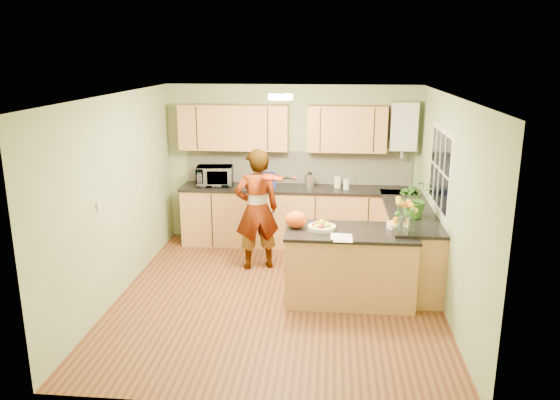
{
  "coord_description": "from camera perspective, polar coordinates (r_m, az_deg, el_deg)",
  "views": [
    {
      "loc": [
        0.62,
        -6.31,
        2.97
      ],
      "look_at": [
        -0.03,
        0.5,
        1.12
      ],
      "focal_mm": 35.0,
      "sensor_mm": 36.0,
      "label": 1
    }
  ],
  "objects": [
    {
      "name": "kettle",
      "position": [
        8.49,
        3.1,
        2.09
      ],
      "size": [
        0.16,
        0.16,
        0.29
      ],
      "rotation": [
        0.0,
        0.0,
        -0.09
      ],
      "color": "#BBBBC0",
      "rests_on": "back_counter"
    },
    {
      "name": "back_counter",
      "position": [
        8.65,
        1.75,
        -1.69
      ],
      "size": [
        3.64,
        0.62,
        0.94
      ],
      "color": "#B28647",
      "rests_on": "floor"
    },
    {
      "name": "orange_bag",
      "position": [
        6.66,
        1.67,
        -2.06
      ],
      "size": [
        0.31,
        0.28,
        0.2
      ],
      "primitive_type": "ellipsoid",
      "rotation": [
        0.0,
        0.0,
        -0.19
      ],
      "color": "#F45114",
      "rests_on": "peninsula_island"
    },
    {
      "name": "light_switch",
      "position": [
        6.5,
        -18.43,
        -0.58
      ],
      "size": [
        0.02,
        0.09,
        0.09
      ],
      "primitive_type": "cube",
      "color": "silver",
      "rests_on": "wall_left"
    },
    {
      "name": "window_right",
      "position": [
        7.19,
        16.34,
        3.1
      ],
      "size": [
        0.01,
        1.3,
        1.05
      ],
      "color": "silver",
      "rests_on": "wall_right"
    },
    {
      "name": "violinist",
      "position": [
        7.61,
        -2.44,
        -1.0
      ],
      "size": [
        0.73,
        0.6,
        1.72
      ],
      "primitive_type": "imported",
      "rotation": [
        0.0,
        0.0,
        3.49
      ],
      "color": "#D9A784",
      "rests_on": "floor"
    },
    {
      "name": "potted_plant",
      "position": [
        7.12,
        13.97,
        0.19
      ],
      "size": [
        0.51,
        0.46,
        0.5
      ],
      "primitive_type": "imported",
      "rotation": [
        0.0,
        0.0,
        0.17
      ],
      "color": "#387125",
      "rests_on": "right_counter"
    },
    {
      "name": "papers",
      "position": [
        6.35,
        6.58,
        -3.95
      ],
      "size": [
        0.22,
        0.29,
        0.01
      ],
      "primitive_type": "cube",
      "color": "white",
      "rests_on": "peninsula_island"
    },
    {
      "name": "boiler",
      "position": [
        8.54,
        12.76,
        7.53
      ],
      "size": [
        0.4,
        0.3,
        0.86
      ],
      "color": "silver",
      "rests_on": "wall_back"
    },
    {
      "name": "upper_cabinets",
      "position": [
        8.5,
        0.01,
        7.55
      ],
      "size": [
        3.2,
        0.34,
        0.7
      ],
      "color": "#B28647",
      "rests_on": "wall_back"
    },
    {
      "name": "wall_left",
      "position": [
        7.05,
        -16.59,
        0.35
      ],
      "size": [
        0.02,
        4.5,
        2.5
      ],
      "primitive_type": "cube",
      "color": "#8CA173",
      "rests_on": "floor"
    },
    {
      "name": "violin",
      "position": [
        7.25,
        -1.15,
        2.39
      ],
      "size": [
        0.65,
        0.56,
        0.16
      ],
      "primitive_type": null,
      "rotation": [
        0.17,
        0.0,
        -0.61
      ],
      "color": "#4C0B04",
      "rests_on": "violinist"
    },
    {
      "name": "microwave",
      "position": [
        8.68,
        -6.85,
        2.52
      ],
      "size": [
        0.59,
        0.43,
        0.31
      ],
      "primitive_type": "imported",
      "rotation": [
        0.0,
        0.0,
        0.11
      ],
      "color": "silver",
      "rests_on": "back_counter"
    },
    {
      "name": "orange_bowl",
      "position": [
        6.8,
        12.02,
        -2.43
      ],
      "size": [
        0.22,
        0.22,
        0.13
      ],
      "color": "beige",
      "rests_on": "peninsula_island"
    },
    {
      "name": "wall_front",
      "position": [
        4.46,
        -3.05,
        -7.64
      ],
      "size": [
        4.0,
        0.02,
        2.5
      ],
      "primitive_type": "cube",
      "color": "#8CA173",
      "rests_on": "floor"
    },
    {
      "name": "peninsula_island",
      "position": [
        6.79,
        7.28,
        -6.78
      ],
      "size": [
        1.57,
        0.81,
        0.9
      ],
      "color": "#B28647",
      "rests_on": "floor"
    },
    {
      "name": "ceiling",
      "position": [
        6.36,
        -0.19,
        10.87
      ],
      "size": [
        4.0,
        4.5,
        0.02
      ],
      "primitive_type": "cube",
      "color": "silver",
      "rests_on": "wall_back"
    },
    {
      "name": "floor",
      "position": [
        7.0,
        -0.18,
        -9.98
      ],
      "size": [
        4.5,
        4.5,
        0.0
      ],
      "primitive_type": "plane",
      "color": "#582B19",
      "rests_on": "ground"
    },
    {
      "name": "flower_vase",
      "position": [
        6.41,
        12.92,
        -0.76
      ],
      "size": [
        0.29,
        0.29,
        0.54
      ],
      "rotation": [
        0.0,
        0.0,
        -0.43
      ],
      "color": "silver",
      "rests_on": "peninsula_island"
    },
    {
      "name": "jar_cream",
      "position": [
        8.54,
        6.04,
        1.87
      ],
      "size": [
        0.15,
        0.15,
        0.17
      ],
      "primitive_type": "cylinder",
      "rotation": [
        0.0,
        0.0,
        -0.4
      ],
      "color": "beige",
      "rests_on": "back_counter"
    },
    {
      "name": "blue_box",
      "position": [
        8.53,
        -1.41,
        2.11
      ],
      "size": [
        0.31,
        0.25,
        0.22
      ],
      "primitive_type": "cube",
      "rotation": [
        0.0,
        0.0,
        0.21
      ],
      "color": "navy",
      "rests_on": "back_counter"
    },
    {
      "name": "splashback",
      "position": [
        8.74,
        1.91,
        3.43
      ],
      "size": [
        3.6,
        0.02,
        0.52
      ],
      "primitive_type": "cube",
      "color": "beige",
      "rests_on": "back_counter"
    },
    {
      "name": "right_counter",
      "position": [
        7.66,
        13.25,
        -4.34
      ],
      "size": [
        0.62,
        2.24,
        0.94
      ],
      "color": "#B28647",
      "rests_on": "floor"
    },
    {
      "name": "ceiling_lamp",
      "position": [
        6.66,
        0.06,
        10.73
      ],
      "size": [
        0.3,
        0.3,
        0.07
      ],
      "color": "#FFEABF",
      "rests_on": "ceiling"
    },
    {
      "name": "wall_right",
      "position": [
        6.69,
        17.14,
        -0.49
      ],
      "size": [
        0.02,
        4.5,
        2.5
      ],
      "primitive_type": "cube",
      "color": "#8CA173",
      "rests_on": "floor"
    },
    {
      "name": "wall_back",
      "position": [
        8.76,
        1.26,
        3.79
      ],
      "size": [
        4.0,
        0.02,
        2.5
      ],
      "primitive_type": "cube",
      "color": "#8CA173",
      "rests_on": "floor"
    },
    {
      "name": "fruit_dish",
      "position": [
        6.62,
        4.39,
        -2.7
      ],
      "size": [
        0.34,
        0.34,
        0.12
      ],
      "color": "beige",
      "rests_on": "peninsula_island"
    },
    {
      "name": "jar_white",
      "position": [
        8.45,
        6.97,
        1.63
      ],
      "size": [
        0.12,
        0.12,
        0.15
      ],
      "primitive_type": "cylinder",
      "rotation": [
        0.0,
        0.0,
        -0.26
      ],
      "color": "silver",
      "rests_on": "back_counter"
    }
  ]
}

